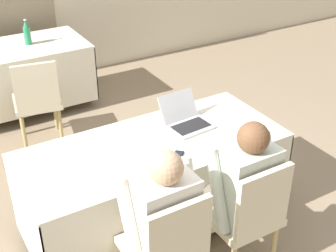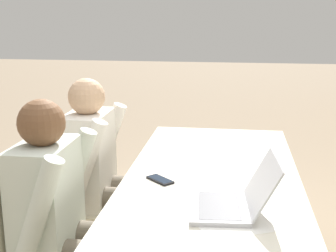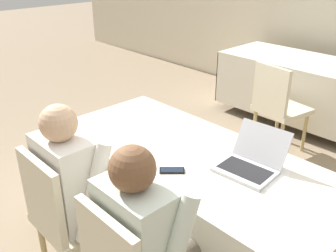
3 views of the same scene
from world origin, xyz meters
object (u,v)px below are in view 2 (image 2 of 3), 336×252
(cell_phone, at_px, (160,180))
(person_white_shirt, at_px, (65,214))
(laptop, at_px, (232,200))
(chair_near_left, at_px, (86,194))
(chair_near_right, at_px, (44,246))
(person_checkered_shirt, at_px, (103,169))

(cell_phone, height_order, person_white_shirt, person_white_shirt)
(laptop, distance_m, chair_near_left, 1.08)
(cell_phone, distance_m, person_white_shirt, 0.46)
(chair_near_left, bearing_deg, cell_phone, -126.97)
(chair_near_right, relative_size, person_checkered_shirt, 0.78)
(chair_near_left, distance_m, person_white_shirt, 0.64)
(laptop, xyz_separation_m, person_white_shirt, (-0.05, -0.71, -0.13))
(cell_phone, xyz_separation_m, person_checkered_shirt, (-0.37, -0.38, -0.09))
(chair_near_right, distance_m, person_checkered_shirt, 0.64)
(person_checkered_shirt, bearing_deg, laptop, -132.35)
(laptop, height_order, person_white_shirt, person_white_shirt)
(person_white_shirt, bearing_deg, cell_phone, -57.67)
(chair_near_left, bearing_deg, person_checkered_shirt, -90.00)
(person_white_shirt, bearing_deg, person_checkered_shirt, 0.00)
(cell_phone, relative_size, person_checkered_shirt, 0.12)
(chair_near_left, bearing_deg, person_white_shirt, -170.29)
(cell_phone, bearing_deg, laptop, 92.41)
(cell_phone, bearing_deg, person_checkered_shirt, -90.69)
(laptop, distance_m, chair_near_right, 0.87)
(laptop, bearing_deg, chair_near_left, -132.98)
(cell_phone, distance_m, person_checkered_shirt, 0.54)
(chair_near_right, bearing_deg, laptop, -93.15)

